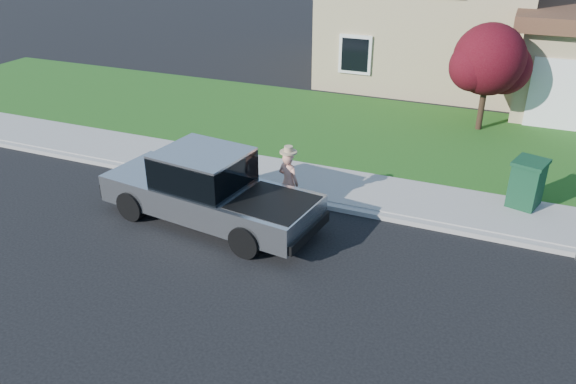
# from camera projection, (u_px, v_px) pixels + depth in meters

# --- Properties ---
(ground) EXTENTS (80.00, 80.00, 0.00)m
(ground) POSITION_uv_depth(u_px,v_px,m) (281.00, 270.00, 11.47)
(ground) COLOR black
(ground) RESTS_ON ground
(curb) EXTENTS (40.00, 0.20, 0.12)m
(curb) POSITION_uv_depth(u_px,v_px,m) (366.00, 213.00, 13.49)
(curb) COLOR gray
(curb) RESTS_ON ground
(sidewalk) EXTENTS (40.00, 2.00, 0.15)m
(sidewalk) POSITION_uv_depth(u_px,v_px,m) (378.00, 194.00, 14.40)
(sidewalk) COLOR gray
(sidewalk) RESTS_ON ground
(lawn) EXTENTS (40.00, 7.00, 0.10)m
(lawn) POSITION_uv_depth(u_px,v_px,m) (413.00, 137.00, 18.12)
(lawn) COLOR #124012
(lawn) RESTS_ON ground
(house) EXTENTS (14.00, 11.30, 6.85)m
(house) POSITION_uv_depth(u_px,v_px,m) (466.00, 4.00, 23.13)
(house) COLOR tan
(house) RESTS_ON ground
(pickup_truck) EXTENTS (5.51, 2.45, 1.75)m
(pickup_truck) POSITION_uv_depth(u_px,v_px,m) (208.00, 190.00, 12.92)
(pickup_truck) COLOR black
(pickup_truck) RESTS_ON ground
(woman) EXTENTS (0.64, 0.50, 1.69)m
(woman) POSITION_uv_depth(u_px,v_px,m) (288.00, 181.00, 13.40)
(woman) COLOR #E4967D
(woman) RESTS_ON ground
(ornamental_tree) EXTENTS (2.51, 2.26, 3.44)m
(ornamental_tree) POSITION_uv_depth(u_px,v_px,m) (490.00, 63.00, 17.68)
(ornamental_tree) COLOR black
(ornamental_tree) RESTS_ON lawn
(trash_bin) EXTENTS (0.91, 0.99, 1.16)m
(trash_bin) POSITION_uv_depth(u_px,v_px,m) (527.00, 183.00, 13.45)
(trash_bin) COLOR #0F371F
(trash_bin) RESTS_ON sidewalk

